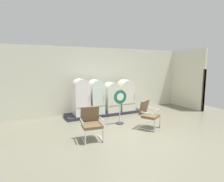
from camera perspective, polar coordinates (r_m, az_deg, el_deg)
ground at (r=6.28m, az=8.93°, el=-13.91°), size 12.00×10.00×0.05m
back_wall at (r=9.10m, az=-4.02°, el=3.40°), size 11.76×0.12×3.12m
side_wall_right at (r=10.82m, az=22.17°, el=3.44°), size 0.16×2.20×3.12m
display_plinth at (r=8.78m, az=-2.38°, el=-6.77°), size 3.61×0.95×0.13m
refrigerator_0 at (r=8.13m, az=-9.51°, el=-1.53°), size 0.64×0.70×1.59m
refrigerator_1 at (r=8.36m, az=-4.84°, el=-1.38°), size 0.58×0.71×1.53m
refrigerator_2 at (r=8.63m, az=-0.12°, el=-1.64°), size 0.63×0.65×1.38m
refrigerator_3 at (r=8.98m, az=4.33°, el=-0.98°), size 0.72×0.65×1.47m
armchair_left at (r=5.86m, az=-6.43°, el=-9.32°), size 0.70×0.70×1.03m
armchair_right at (r=6.95m, az=11.03°, el=-6.62°), size 0.83×0.85×1.03m
sign_stand at (r=7.27m, az=2.48°, el=-4.72°), size 0.54×0.32×1.35m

